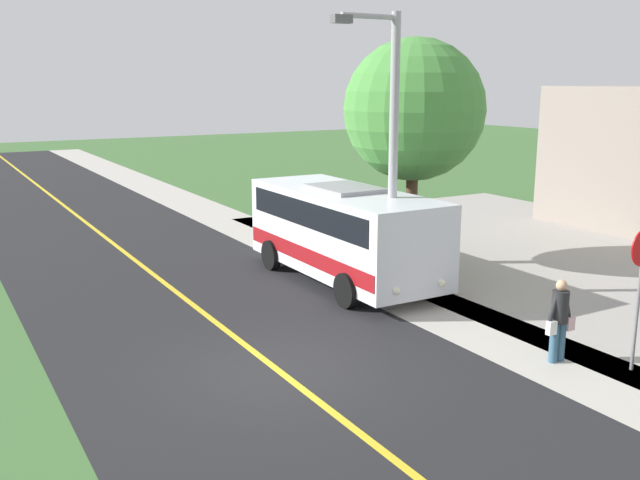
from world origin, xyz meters
TOP-DOWN VIEW (x-y plane):
  - ground_plane at (0.00, 0.00)m, footprint 120.00×120.00m
  - road_surface at (0.00, 0.00)m, footprint 8.00×100.00m
  - sidewalk at (-5.20, 0.00)m, footprint 2.40×100.00m
  - road_centre_line at (0.00, 0.00)m, footprint 0.16×100.00m
  - shuttle_bus_front at (-4.56, -4.83)m, footprint 2.76×7.05m
  - pedestrian_with_bags at (-5.14, 2.45)m, footprint 0.72×0.34m
  - street_light_pole at (-4.87, -3.16)m, footprint 1.97×0.24m
  - tree_curbside at (-7.40, -5.47)m, footprint 4.26×4.26m

SIDE VIEW (x-z plane):
  - ground_plane at x=0.00m, z-range 0.00..0.00m
  - sidewalk at x=-5.20m, z-range 0.00..0.01m
  - road_surface at x=0.00m, z-range 0.00..0.01m
  - road_centre_line at x=0.00m, z-range 0.01..0.01m
  - pedestrian_with_bags at x=-5.14m, z-range 0.07..1.79m
  - shuttle_bus_front at x=-4.56m, z-range 0.14..2.87m
  - street_light_pole at x=-4.87m, z-range 0.40..7.69m
  - tree_curbside at x=-7.40m, z-range 1.30..8.18m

